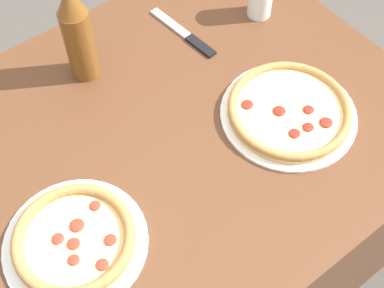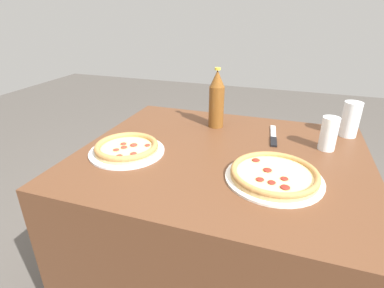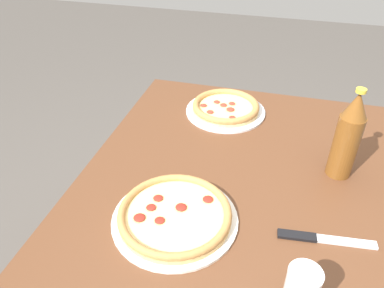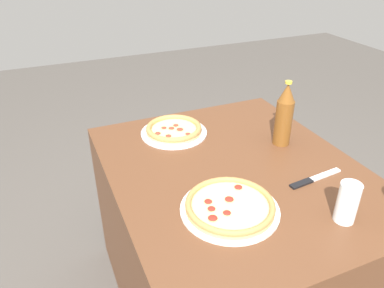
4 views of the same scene
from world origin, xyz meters
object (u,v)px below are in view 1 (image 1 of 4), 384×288
at_px(pizza_salami, 75,240).
at_px(beer_bottle, 77,33).
at_px(pizza_pepperoni, 289,111).
at_px(knife, 185,34).

distance_m(pizza_salami, beer_bottle, 0.47).
height_order(pizza_pepperoni, knife, pizza_pepperoni).
bearing_deg(knife, pizza_salami, 32.51).
bearing_deg(pizza_salami, pizza_pepperoni, 177.80).
height_order(pizza_salami, knife, pizza_salami).
bearing_deg(pizza_salami, knife, -147.49).
distance_m(pizza_pepperoni, beer_bottle, 0.51).
relative_size(pizza_pepperoni, knife, 1.38).
bearing_deg(pizza_pepperoni, pizza_salami, -2.20).
xyz_separation_m(pizza_pepperoni, beer_bottle, (0.30, -0.40, 0.11)).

